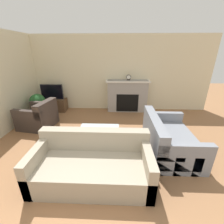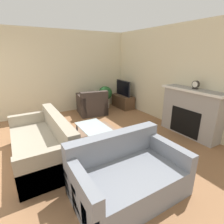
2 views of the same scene
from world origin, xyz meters
The scene contains 12 objects.
wall_back centered at (0.00, 4.74, 1.35)m, with size 7.98×0.06×2.70m.
wall_left centered at (-2.52, 2.36, 1.35)m, with size 0.06×7.71×2.70m.
area_rug centered at (0.16, 2.22, 0.00)m, with size 2.16×1.78×0.00m.
fireplace centered at (0.96, 4.52, 0.61)m, with size 1.58×0.44×1.17m.
tv_stand centered at (-1.84, 4.41, 0.23)m, with size 0.93×0.44×0.47m.
tv centered at (-1.84, 4.41, 0.74)m, with size 0.81×0.06×0.56m.
couch_sectional centered at (0.18, 1.16, 0.29)m, with size 2.00×0.94×0.82m.
couch_loveseat centered at (1.76, 2.04, 0.29)m, with size 1.00×1.58×0.82m.
armchair_by_window centered at (-1.77, 3.10, 0.30)m, with size 1.02×1.01×0.82m.
coffee_table centered at (0.16, 2.27, 0.36)m, with size 0.96×0.58×0.40m.
potted_plant centered at (-2.12, 3.81, 0.52)m, with size 0.50×0.50×0.82m.
mantel_clock centered at (0.98, 4.52, 1.27)m, with size 0.17×0.07×0.20m.
Camera 2 is at (3.46, 0.77, 1.97)m, focal length 28.00 mm.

